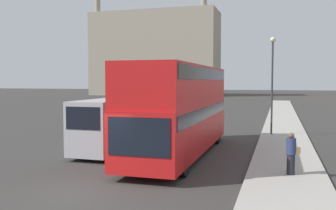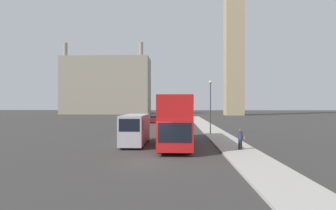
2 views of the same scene
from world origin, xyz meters
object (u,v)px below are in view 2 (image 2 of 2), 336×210
(street_lamp, at_px, (210,99))
(parked_sedan, at_px, (154,119))
(white_van, at_px, (135,129))
(clock_tower, at_px, (234,25))
(red_double_decker_bus, at_px, (175,118))
(pedestrian, at_px, (240,139))

(street_lamp, relative_size, parked_sedan, 1.46)
(white_van, bearing_deg, clock_tower, 70.84)
(red_double_decker_bus, bearing_deg, white_van, -177.95)
(clock_tower, xyz_separation_m, parked_sedan, (-23.62, -37.14, -29.97))
(clock_tower, bearing_deg, parked_sedan, -122.46)
(white_van, relative_size, street_lamp, 0.96)
(clock_tower, distance_m, street_lamp, 65.39)
(red_double_decker_bus, distance_m, street_lamp, 9.00)
(clock_tower, bearing_deg, white_van, -109.16)
(pedestrian, bearing_deg, clock_tower, 78.36)
(clock_tower, distance_m, red_double_decker_bus, 74.03)
(clock_tower, bearing_deg, street_lamp, -104.63)
(parked_sedan, bearing_deg, pedestrian, -73.38)
(white_van, height_order, street_lamp, street_lamp)
(street_lamp, height_order, parked_sedan, street_lamp)
(pedestrian, bearing_deg, white_van, 161.05)
(clock_tower, relative_size, pedestrian, 38.09)
(street_lamp, bearing_deg, red_double_decker_bus, -117.93)
(parked_sedan, bearing_deg, street_lamp, -67.70)
(parked_sedan, bearing_deg, red_double_decker_bus, -81.27)
(white_van, bearing_deg, pedestrian, -18.95)
(red_double_decker_bus, xyz_separation_m, white_van, (-3.62, -0.13, -0.98))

